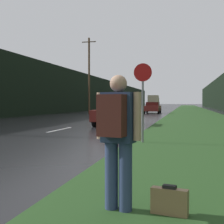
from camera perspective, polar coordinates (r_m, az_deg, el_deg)
The scene contains 13 objects.
grass_verge at distance 39.54m, azimuth 14.83°, elevation -0.26°, with size 6.00×240.00×0.02m, color #26471E.
lane_stripe_c at distance 15.71m, azimuth -9.48°, elevation -3.18°, with size 0.12×3.00×0.01m, color silver.
lane_stripe_d at distance 22.31m, azimuth -2.51°, elevation -1.71°, with size 0.12×3.00×0.01m, color silver.
lane_stripe_e at distance 29.10m, azimuth 1.23°, elevation -0.91°, with size 0.12×3.00×0.01m, color silver.
treeline_far_side at distance 52.11m, azimuth -4.88°, elevation 3.49°, with size 2.00×140.00×5.90m, color black.
utility_pole_far at distance 39.28m, azimuth -4.21°, elevation 6.83°, with size 1.80×0.24×9.40m.
stop_sign at distance 10.41m, azimuth 5.63°, elevation 3.01°, with size 0.60×0.07×2.64m.
hitchhiker_with_backpack at distance 3.80m, azimuth 0.95°, elevation -3.95°, with size 0.58×0.46×1.68m.
suitcase at distance 3.88m, azimuth 10.46°, elevation -15.87°, with size 0.45×0.20×0.37m.
car_passing_near at distance 18.52m, azimuth 0.84°, elevation -0.15°, with size 2.00×4.71×1.43m.
car_passing_far at distance 39.39m, azimuth 7.45°, elevation 0.82°, with size 1.91×4.50×1.41m.
car_oncoming at distance 46.98m, azimuth 3.29°, elevation 1.02°, with size 2.05×4.35×1.50m.
delivery_truck at distance 82.84m, azimuth 7.62°, elevation 1.97°, with size 2.62×6.95×3.24m.
Camera 1 is at (6.05, 0.49, 1.34)m, focal length 50.00 mm.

